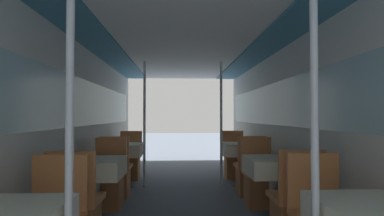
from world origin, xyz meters
The scene contains 18 objects.
wall_left centered at (-1.40, 2.78, 1.13)m, with size 0.05×8.37×2.16m.
wall_right centered at (1.40, 2.78, 1.13)m, with size 0.05×8.37×2.16m.
ceiling_panel centered at (0.00, 2.78, 2.21)m, with size 2.80×8.37×0.07m.
support_pole_left_0 centered at (-0.67, 0.78, 1.08)m, with size 0.04×0.04×2.16m.
dining_table_left_1 centered at (-1.02, 2.57, 0.61)m, with size 0.61×0.61×0.74m.
chair_left_far_1 centered at (-1.02, 3.19, 0.29)m, with size 0.42×0.42×0.91m.
dining_table_left_2 centered at (-1.02, 4.36, 0.61)m, with size 0.61×0.61×0.74m.
chair_left_near_2 centered at (-1.02, 3.74, 0.29)m, with size 0.42×0.42×0.91m.
chair_left_far_2 centered at (-1.02, 4.98, 0.29)m, with size 0.42×0.42×0.91m.
support_pole_left_2 centered at (-0.67, 4.36, 1.08)m, with size 0.04×0.04×2.16m.
support_pole_right_0 centered at (0.67, 0.78, 1.08)m, with size 0.04×0.04×2.16m.
dining_table_right_1 centered at (1.02, 2.57, 0.61)m, with size 0.61×0.61×0.74m.
chair_right_near_1 centered at (1.02, 1.96, 0.29)m, with size 0.42×0.42×0.91m.
chair_right_far_1 centered at (1.02, 3.19, 0.29)m, with size 0.42×0.42×0.91m.
dining_table_right_2 centered at (1.02, 4.36, 0.61)m, with size 0.61×0.61×0.74m.
chair_right_near_2 centered at (1.02, 3.74, 0.29)m, with size 0.42×0.42×0.91m.
chair_right_far_2 centered at (1.02, 4.98, 0.29)m, with size 0.42×0.42×0.91m.
support_pole_right_2 centered at (0.67, 4.36, 1.08)m, with size 0.04×0.04×2.16m.
Camera 1 is at (-0.09, -0.84, 1.22)m, focal length 28.00 mm.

